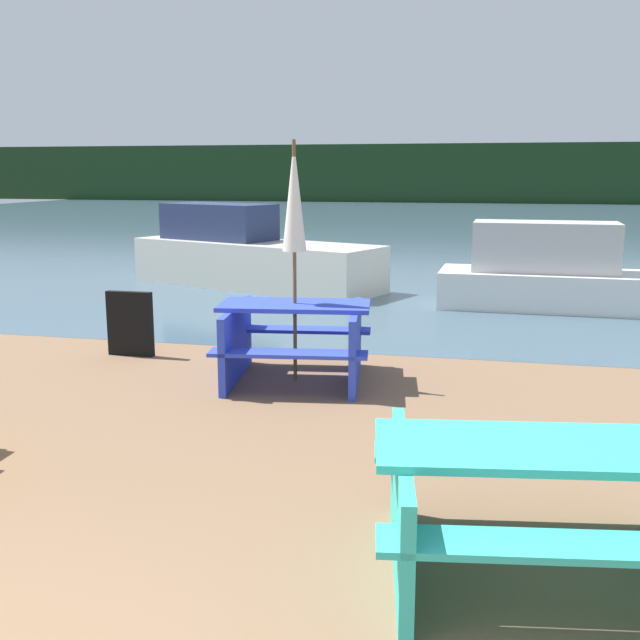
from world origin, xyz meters
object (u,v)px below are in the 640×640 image
object	(u,v)px
picnic_table_teal	(552,495)
umbrella_white	(294,199)
picnic_table_blue	(295,336)
signboard	(130,324)
boat_second	(248,255)
boat	(586,279)

from	to	relation	value
picnic_table_teal	umbrella_white	size ratio (longest dim) A/B	0.85
picnic_table_teal	picnic_table_blue	size ratio (longest dim) A/B	1.21
picnic_table_teal	picnic_table_blue	distance (m)	4.04
picnic_table_blue	signboard	bearing A→B (deg)	164.53
boat_second	umbrella_white	bearing A→B (deg)	-46.03
umbrella_white	boat	world-z (taller)	umbrella_white
signboard	boat	bearing A→B (deg)	38.13
boat_second	signboard	size ratio (longest dim) A/B	6.78
umbrella_white	signboard	xyz separation A→B (m)	(-2.12, 0.59, -1.46)
picnic_table_teal	signboard	distance (m)	5.90
picnic_table_blue	umbrella_white	size ratio (longest dim) A/B	0.70
boat	boat_second	distance (m)	5.97
picnic_table_teal	picnic_table_blue	xyz separation A→B (m)	(-2.27, 3.34, 0.02)
picnic_table_teal	boat	xyz separation A→B (m)	(1.06, 8.21, 0.03)
boat_second	picnic_table_teal	bearing A→B (deg)	-41.60
picnic_table_teal	signboard	size ratio (longest dim) A/B	2.71
picnic_table_teal	boat	bearing A→B (deg)	82.66
boat	signboard	distance (m)	6.93
picnic_table_blue	umbrella_white	xyz separation A→B (m)	(0.00, -0.00, 1.37)
picnic_table_blue	boat_second	size ratio (longest dim) A/B	0.33
umbrella_white	picnic_table_teal	bearing A→B (deg)	-55.82
umbrella_white	boat_second	distance (m)	6.69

